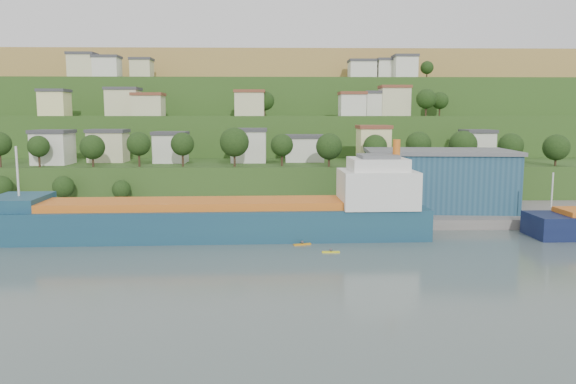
{
  "coord_description": "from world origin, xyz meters",
  "views": [
    {
      "loc": [
        -0.09,
        -91.1,
        22.08
      ],
      "look_at": [
        2.4,
        15.0,
        7.62
      ],
      "focal_mm": 35.0,
      "sensor_mm": 36.0,
      "label": 1
    }
  ],
  "objects_px": {
    "caravan": "(31,212)",
    "kayak_orange": "(302,244)",
    "warehouse": "(438,179)",
    "cargo_ship_near": "(226,220)"
  },
  "relations": [
    {
      "from": "caravan",
      "to": "kayak_orange",
      "type": "relative_size",
      "value": 2.11
    },
    {
      "from": "warehouse",
      "to": "kayak_orange",
      "type": "distance_m",
      "value": 41.16
    },
    {
      "from": "caravan",
      "to": "cargo_ship_near",
      "type": "bearing_deg",
      "value": -7.1
    },
    {
      "from": "caravan",
      "to": "kayak_orange",
      "type": "height_order",
      "value": "caravan"
    },
    {
      "from": "kayak_orange",
      "to": "cargo_ship_near",
      "type": "bearing_deg",
      "value": 138.34
    },
    {
      "from": "warehouse",
      "to": "kayak_orange",
      "type": "height_order",
      "value": "warehouse"
    },
    {
      "from": "warehouse",
      "to": "cargo_ship_near",
      "type": "bearing_deg",
      "value": -151.47
    },
    {
      "from": "cargo_ship_near",
      "to": "kayak_orange",
      "type": "relative_size",
      "value": 25.15
    },
    {
      "from": "cargo_ship_near",
      "to": "caravan",
      "type": "xyz_separation_m",
      "value": [
        -40.52,
        12.25,
        -0.47
      ]
    },
    {
      "from": "warehouse",
      "to": "caravan",
      "type": "height_order",
      "value": "warehouse"
    }
  ]
}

